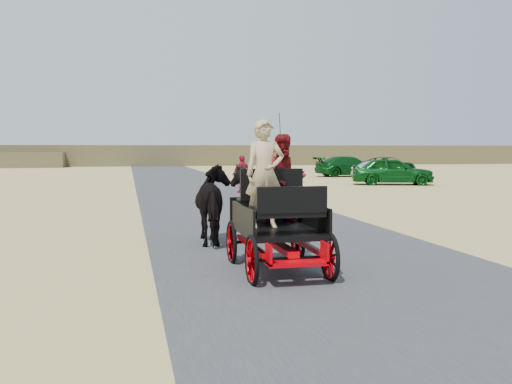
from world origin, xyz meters
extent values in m
plane|color=tan|center=(0.00, 0.00, 0.00)|extent=(140.00, 140.00, 0.00)
cube|color=#38383A|center=(0.00, 0.00, 0.01)|extent=(6.00, 140.00, 0.01)
cube|color=brown|center=(0.00, 62.00, 1.20)|extent=(140.00, 6.00, 2.40)
imported|color=black|center=(-1.51, 5.46, 0.85)|extent=(0.91, 2.01, 1.70)
imported|color=black|center=(-0.41, 5.46, 0.85)|extent=(1.37, 1.54, 1.70)
imported|color=tan|center=(-1.16, 2.51, 1.62)|extent=(0.66, 0.43, 1.80)
imported|color=#660C0F|center=(-0.66, 3.06, 1.51)|extent=(0.77, 0.60, 1.58)
imported|color=maroon|center=(1.74, 18.79, 0.86)|extent=(1.09, 0.68, 1.73)
imported|color=#0C4C19|center=(11.13, 22.80, 0.77)|extent=(4.83, 3.04, 1.53)
imported|color=#B2B2B7|center=(12.34, 26.72, 0.62)|extent=(3.84, 1.61, 1.23)
imported|color=#0C4C19|center=(12.34, 32.19, 0.73)|extent=(5.08, 2.16, 1.46)
imported|color=#0C4C19|center=(17.08, 35.67, 0.68)|extent=(5.33, 3.73, 1.35)
camera|label=1|loc=(-3.38, -6.65, 2.04)|focal=40.00mm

